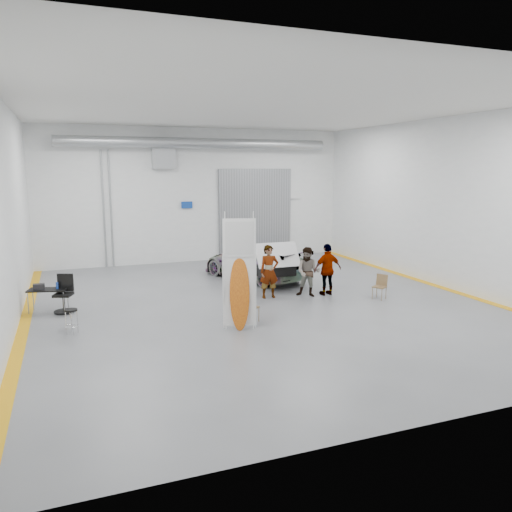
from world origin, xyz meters
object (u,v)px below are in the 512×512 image
object	(u,v)px
person_b	(308,272)
person_c	(328,269)
surfboard_display	(242,283)
folding_chair_near	(250,313)
person_a	(269,272)
work_table	(45,289)
folding_chair_far	(379,292)
shop_stool	(72,322)
sedan_car	(255,262)
office_chair	(63,296)

from	to	relation	value
person_b	person_c	world-z (taller)	person_c
surfboard_display	folding_chair_near	xyz separation A→B (m)	(0.42, 0.54, -1.01)
person_c	person_a	bearing A→B (deg)	-11.55
person_b	work_table	distance (m)	8.19
folding_chair_far	work_table	bearing A→B (deg)	-133.75
person_a	surfboard_display	size ratio (longest dim) A/B	0.56
person_c	folding_chair_far	distance (m)	1.82
folding_chair_near	shop_stool	size ratio (longest dim) A/B	1.26
folding_chair_near	shop_stool	bearing A→B (deg)	133.82
sedan_car	work_table	size ratio (longest dim) A/B	3.81
shop_stool	surfboard_display	bearing A→B (deg)	-16.29
person_b	folding_chair_far	bearing A→B (deg)	5.99
work_table	folding_chair_far	bearing A→B (deg)	-12.63
person_c	folding_chair_near	xyz separation A→B (m)	(-3.47, -1.93, -0.62)
folding_chair_near	work_table	distance (m)	6.19
sedan_car	work_table	world-z (taller)	sedan_car
person_a	shop_stool	distance (m)	6.37
folding_chair_near	office_chair	world-z (taller)	office_chair
folding_chair_near	shop_stool	xyz separation A→B (m)	(-4.65, 0.70, 0.07)
sedan_car	person_a	bearing A→B (deg)	55.78
shop_stool	office_chair	world-z (taller)	office_chair
folding_chair_far	work_table	size ratio (longest dim) A/B	0.67
work_table	shop_stool	bearing A→B (deg)	-74.13
office_chair	shop_stool	bearing A→B (deg)	-64.30
folding_chair_far	folding_chair_near	bearing A→B (deg)	-111.29
person_c	surfboard_display	bearing A→B (deg)	30.73
surfboard_display	shop_stool	distance (m)	4.51
person_b	office_chair	distance (m)	7.68
sedan_car	person_c	size ratio (longest dim) A/B	2.62
person_c	office_chair	world-z (taller)	person_c
person_c	shop_stool	size ratio (longest dim) A/B	2.67
sedan_car	person_b	xyz separation A→B (m)	(0.70, -3.18, 0.17)
person_b	person_c	distance (m)	0.70
person_a	shop_stool	world-z (taller)	person_a
person_b	office_chair	bearing A→B (deg)	-151.31
sedan_car	person_c	distance (m)	3.52
folding_chair_far	shop_stool	distance (m)	9.45
person_a	office_chair	size ratio (longest dim) A/B	1.58
person_a	folding_chair_near	size ratio (longest dim) A/B	2.14
surfboard_display	person_a	bearing A→B (deg)	73.08
shop_stool	sedan_car	bearing A→B (deg)	33.47
person_c	surfboard_display	distance (m)	4.62
person_a	person_c	xyz separation A→B (m)	(1.98, -0.35, -0.01)
person_b	work_table	size ratio (longest dim) A/B	1.38
person_a	sedan_car	bearing A→B (deg)	82.77
person_c	shop_stool	xyz separation A→B (m)	(-8.13, -1.23, -0.55)
person_b	sedan_car	bearing A→B (deg)	137.98
surfboard_display	work_table	xyz separation A→B (m)	(-4.92, 3.64, -0.58)
sedan_car	person_b	bearing A→B (deg)	79.59
sedan_car	office_chair	xyz separation A→B (m)	(-6.92, -2.27, -0.18)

